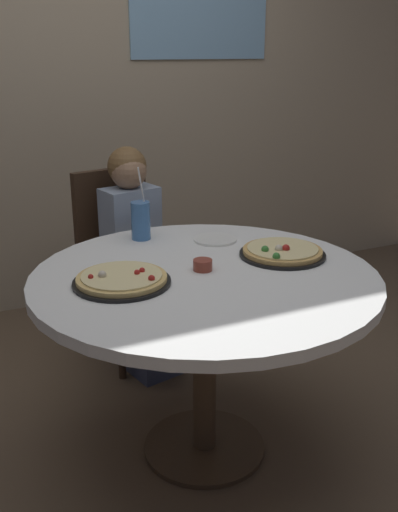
# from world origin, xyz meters

# --- Properties ---
(ground_plane) EXTENTS (8.00, 8.00, 0.00)m
(ground_plane) POSITION_xyz_m (0.00, 0.00, 0.00)
(ground_plane) COLOR brown
(wall_with_window) EXTENTS (5.20, 0.14, 2.90)m
(wall_with_window) POSITION_xyz_m (0.01, 1.75, 1.45)
(wall_with_window) COLOR tan
(wall_with_window) RESTS_ON ground_plane
(dining_table) EXTENTS (1.25, 1.25, 0.75)m
(dining_table) POSITION_xyz_m (0.00, 0.00, 0.66)
(dining_table) COLOR white
(dining_table) RESTS_ON ground_plane
(chair_wooden) EXTENTS (0.48, 0.48, 0.95)m
(chair_wooden) POSITION_xyz_m (-0.02, 0.94, 0.53)
(chair_wooden) COLOR #382619
(chair_wooden) RESTS_ON ground_plane
(diner_child) EXTENTS (0.33, 0.43, 1.08)m
(diner_child) POSITION_xyz_m (0.02, 0.76, 0.48)
(diner_child) COLOR #3F4766
(diner_child) RESTS_ON ground_plane
(pizza_veggie) EXTENTS (0.34, 0.34, 0.05)m
(pizza_veggie) POSITION_xyz_m (-0.30, 0.03, 0.77)
(pizza_veggie) COLOR black
(pizza_veggie) RESTS_ON dining_table
(pizza_cheese) EXTENTS (0.33, 0.33, 0.05)m
(pizza_cheese) POSITION_xyz_m (0.35, 0.04, 0.77)
(pizza_cheese) COLOR black
(pizza_cheese) RESTS_ON dining_table
(soda_cup) EXTENTS (0.08, 0.08, 0.31)m
(soda_cup) POSITION_xyz_m (-0.07, 0.48, 0.83)
(soda_cup) COLOR #3F72B2
(soda_cup) RESTS_ON dining_table
(sauce_bowl) EXTENTS (0.07, 0.07, 0.04)m
(sauce_bowl) POSITION_xyz_m (0.01, 0.03, 0.77)
(sauce_bowl) COLOR brown
(sauce_bowl) RESTS_ON dining_table
(plate_small) EXTENTS (0.18, 0.18, 0.01)m
(plate_small) POSITION_xyz_m (0.20, 0.33, 0.76)
(plate_small) COLOR white
(plate_small) RESTS_ON dining_table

